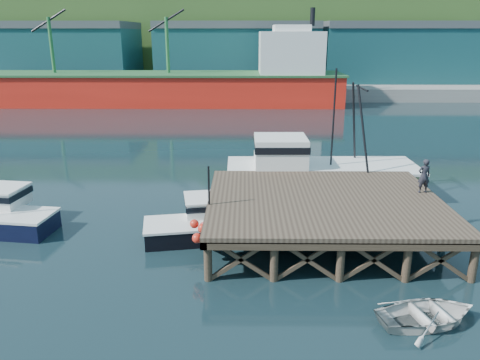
{
  "coord_description": "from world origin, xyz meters",
  "views": [
    {
      "loc": [
        1.37,
        -22.82,
        10.3
      ],
      "look_at": [
        1.11,
        2.0,
        2.48
      ],
      "focal_mm": 35.0,
      "sensor_mm": 36.0,
      "label": 1
    }
  ],
  "objects_px": {
    "dinghy": "(428,314)",
    "boat_black": "(208,223)",
    "trawler": "(318,171)",
    "dockworker": "(424,176)"
  },
  "relations": [
    {
      "from": "boat_black",
      "to": "trawler",
      "type": "height_order",
      "value": "trawler"
    },
    {
      "from": "trawler",
      "to": "dinghy",
      "type": "bearing_deg",
      "value": -82.81
    },
    {
      "from": "boat_black",
      "to": "dinghy",
      "type": "relative_size",
      "value": 1.82
    },
    {
      "from": "boat_black",
      "to": "trawler",
      "type": "xyz_separation_m",
      "value": [
        6.7,
        6.54,
        0.94
      ]
    },
    {
      "from": "dinghy",
      "to": "boat_black",
      "type": "bearing_deg",
      "value": 34.98
    },
    {
      "from": "trawler",
      "to": "dockworker",
      "type": "relative_size",
      "value": 6.7
    },
    {
      "from": "trawler",
      "to": "dockworker",
      "type": "height_order",
      "value": "trawler"
    },
    {
      "from": "trawler",
      "to": "dockworker",
      "type": "bearing_deg",
      "value": -49.95
    },
    {
      "from": "trawler",
      "to": "dockworker",
      "type": "xyz_separation_m",
      "value": [
        4.76,
        -5.49,
        1.35
      ]
    },
    {
      "from": "trawler",
      "to": "dinghy",
      "type": "distance_m",
      "value": 14.49
    }
  ]
}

